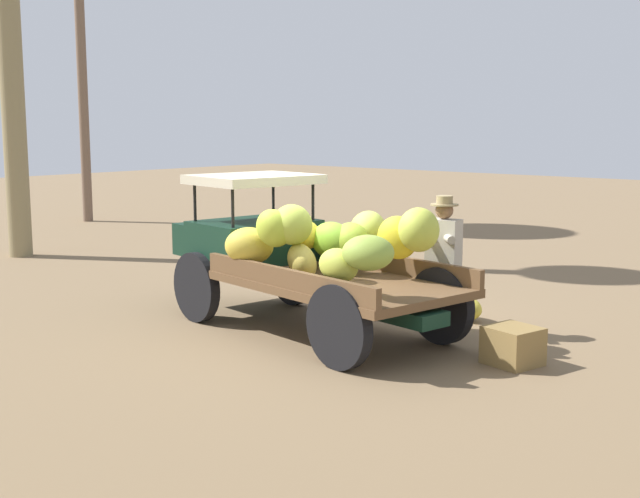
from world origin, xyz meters
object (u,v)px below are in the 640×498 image
(truck, at_px, (296,252))
(wooden_crate, at_px, (513,346))
(loose_banana_bunch, at_px, (462,307))
(farmer, at_px, (443,256))

(truck, relative_size, wooden_crate, 8.88)
(truck, xyz_separation_m, wooden_crate, (-2.87, -0.30, -0.76))
(wooden_crate, height_order, loose_banana_bunch, wooden_crate)
(truck, height_order, loose_banana_bunch, truck)
(farmer, height_order, wooden_crate, farmer)
(loose_banana_bunch, bearing_deg, wooden_crate, 136.46)
(wooden_crate, relative_size, loose_banana_bunch, 0.85)
(farmer, relative_size, loose_banana_bunch, 2.78)
(wooden_crate, bearing_deg, truck, 5.88)
(truck, bearing_deg, loose_banana_bunch, -120.00)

